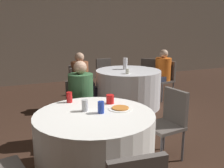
{
  "coord_description": "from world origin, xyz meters",
  "views": [
    {
      "loc": [
        -0.82,
        -2.35,
        1.61
      ],
      "look_at": [
        0.49,
        0.66,
        0.86
      ],
      "focal_mm": 40.0,
      "sensor_mm": 36.0,
      "label": 1
    }
  ],
  "objects": [
    {
      "name": "chair_near_north",
      "position": [
        0.11,
        0.92,
        0.52
      ],
      "size": [
        0.45,
        0.46,
        0.87
      ],
      "rotation": [
        0.0,
        0.0,
        -3.28
      ],
      "color": "#59514C",
      "rests_on": "ground_plane"
    },
    {
      "name": "person_floral_shirt",
      "position": [
        0.57,
        2.23,
        0.57
      ],
      "size": [
        0.5,
        0.37,
        1.14
      ],
      "rotation": [
        0.0,
        0.0,
        -1.76
      ],
      "color": "black",
      "rests_on": "ground_plane"
    },
    {
      "name": "table_far",
      "position": [
        1.46,
        2.06,
        0.38
      ],
      "size": [
        1.31,
        1.31,
        0.76
      ],
      "color": "silver",
      "rests_on": "ground_plane"
    },
    {
      "name": "chair_far_east",
      "position": [
        2.51,
        2.24,
        0.52
      ],
      "size": [
        0.47,
        0.46,
        0.87
      ],
      "rotation": [
        0.0,
        0.0,
        -4.54
      ],
      "color": "#59514C",
      "rests_on": "ground_plane"
    },
    {
      "name": "pizza_plate_near",
      "position": [
        0.27,
        -0.07,
        0.77
      ],
      "size": [
        0.26,
        0.26,
        0.02
      ],
      "color": "white",
      "rests_on": "table_near"
    },
    {
      "name": "chair_far_northeast",
      "position": [
        2.3,
        2.71,
        0.52
      ],
      "size": [
        0.56,
        0.56,
        0.87
      ],
      "rotation": [
        0.0,
        0.0,
        -4.05
      ],
      "color": "#59514C",
      "rests_on": "ground_plane"
    },
    {
      "name": "chair_near_east",
      "position": [
        0.98,
        0.02,
        0.52
      ],
      "size": [
        0.45,
        0.44,
        0.87
      ],
      "rotation": [
        0.0,
        0.0,
        -4.6
      ],
      "color": "#59514C",
      "rests_on": "ground_plane"
    },
    {
      "name": "bottle_far",
      "position": [
        1.46,
        2.2,
        0.88
      ],
      "size": [
        0.09,
        0.09,
        0.24
      ],
      "color": "white",
      "rests_on": "table_far"
    },
    {
      "name": "cup_far",
      "position": [
        1.27,
        1.72,
        0.81
      ],
      "size": [
        0.07,
        0.07,
        0.09
      ],
      "color": "silver",
      "rests_on": "table_far"
    },
    {
      "name": "table_near",
      "position": [
        -0.03,
        -0.09,
        0.38
      ],
      "size": [
        1.23,
        1.23,
        0.76
      ],
      "color": "white",
      "rests_on": "ground_plane"
    },
    {
      "name": "soda_can_red",
      "position": [
        -0.17,
        0.38,
        0.82
      ],
      "size": [
        0.07,
        0.07,
        0.12
      ],
      "color": "red",
      "rests_on": "table_near"
    },
    {
      "name": "chair_far_north",
      "position": [
        1.38,
        3.12,
        0.52
      ],
      "size": [
        0.43,
        0.43,
        0.87
      ],
      "rotation": [
        0.0,
        0.0,
        -3.07
      ],
      "color": "#59514C",
      "rests_on": "ground_plane"
    },
    {
      "name": "chair_far_west",
      "position": [
        0.41,
        2.26,
        0.52
      ],
      "size": [
        0.47,
        0.47,
        0.87
      ],
      "rotation": [
        0.0,
        0.0,
        -1.76
      ],
      "color": "#59514C",
      "rests_on": "ground_plane"
    },
    {
      "name": "cup_near",
      "position": [
        0.25,
        0.16,
        0.81
      ],
      "size": [
        0.09,
        0.09,
        0.1
      ],
      "color": "red",
      "rests_on": "table_near"
    },
    {
      "name": "person_green_jacket",
      "position": [
        0.09,
        0.76,
        0.59
      ],
      "size": [
        0.36,
        0.51,
        1.17
      ],
      "rotation": [
        0.0,
        0.0,
        -3.28
      ],
      "color": "#282828",
      "rests_on": "ground_plane"
    },
    {
      "name": "person_orange_shirt",
      "position": [
        2.35,
        2.22,
        0.58
      ],
      "size": [
        0.51,
        0.39,
        1.13
      ],
      "rotation": [
        0.0,
        0.0,
        -4.54
      ],
      "color": "#33384C",
      "rests_on": "ground_plane"
    },
    {
      "name": "wall_back",
      "position": [
        0.0,
        5.04,
        1.4
      ],
      "size": [
        16.0,
        0.06,
        2.8
      ],
      "color": "gray",
      "rests_on": "ground_plane"
    },
    {
      "name": "soda_can_silver",
      "position": [
        -0.1,
        0.02,
        0.82
      ],
      "size": [
        0.07,
        0.07,
        0.12
      ],
      "color": "silver",
      "rests_on": "table_near"
    },
    {
      "name": "soda_can_blue",
      "position": [
        0.03,
        -0.11,
        0.82
      ],
      "size": [
        0.07,
        0.07,
        0.12
      ],
      "color": "#1E38A5",
      "rests_on": "table_near"
    }
  ]
}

